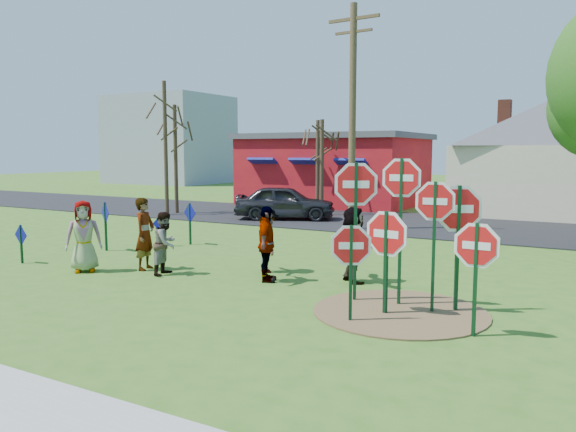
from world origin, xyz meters
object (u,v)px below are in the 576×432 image
stop_sign_d (458,218)px  utility_pole (352,113)px  stop_sign_b (401,193)px  person_b (145,234)px  person_a (84,236)px  suv (285,202)px  stop_sign_a (386,241)px  stop_sign_c (435,216)px

stop_sign_d → utility_pole: size_ratio=0.30×
stop_sign_b → person_b: bearing=172.4°
stop_sign_b → utility_pole: 10.64m
stop_sign_d → person_a: bearing=158.7°
suv → utility_pole: 5.34m
stop_sign_a → stop_sign_c: bearing=45.4°
person_a → suv: size_ratio=0.41×
stop_sign_c → person_a: size_ratio=1.45×
person_a → stop_sign_b: bearing=-41.2°
stop_sign_c → person_a: stop_sign_c is taller
stop_sign_c → utility_pole: size_ratio=0.31×
utility_pole → suv: bearing=158.6°
person_a → utility_pole: size_ratio=0.21×
stop_sign_a → suv: bearing=136.8°
person_a → suv: person_a is taller
stop_sign_b → stop_sign_a: bearing=-99.1°
stop_sign_c → person_a: 8.49m
stop_sign_b → person_a: 7.87m
stop_sign_a → person_b: 6.62m
stop_sign_b → stop_sign_d: stop_sign_b is taller
stop_sign_b → suv: (-8.57, 10.64, -1.40)m
person_a → stop_sign_d: bearing=-41.1°
stop_sign_a → person_b: stop_sign_a is taller
stop_sign_a → person_a: stop_sign_a is taller
stop_sign_b → utility_pole: size_ratio=0.36×
stop_sign_c → stop_sign_a: bearing=-151.4°
stop_sign_b → suv: stop_sign_b is taller
stop_sign_d → person_a: (-8.76, -0.98, -0.87)m
stop_sign_c → stop_sign_b: bearing=157.6°
person_b → utility_pole: size_ratio=0.22×
stop_sign_c → stop_sign_d: 0.48m
stop_sign_a → person_a: (-7.69, -0.14, -0.47)m
person_b → suv: 10.76m
stop_sign_d → utility_pole: utility_pole is taller
suv → stop_sign_b: bearing=-164.8°
suv → utility_pole: (3.69, -1.44, 3.58)m
stop_sign_a → stop_sign_c: size_ratio=0.80×
person_b → suv: person_b is taller
stop_sign_b → stop_sign_c: bearing=-22.4°
stop_sign_d → person_a: size_ratio=1.42×
person_b → suv: (-1.99, 10.57, -0.14)m
stop_sign_a → stop_sign_b: bearing=97.7°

